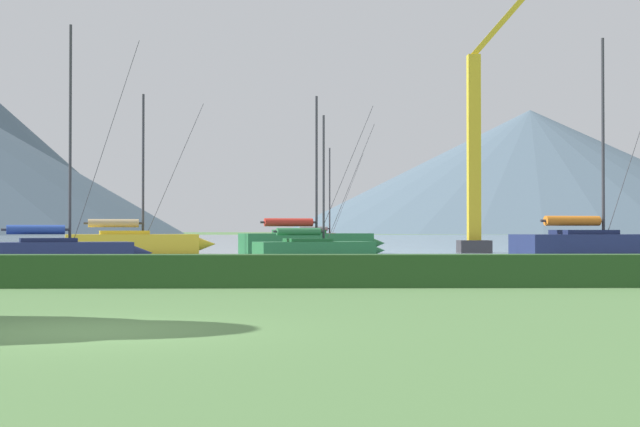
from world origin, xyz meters
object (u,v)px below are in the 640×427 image
at_px(sailboat_slip_1, 59,251).
at_px(sailboat_slip_2, 308,241).
at_px(sailboat_slip_5, 325,240).
at_px(sailboat_slip_10, 316,249).
at_px(sailboat_slip_9, 594,244).
at_px(dock_crane, 479,159).
at_px(sailboat_slip_6, 134,242).

distance_m(sailboat_slip_1, sailboat_slip_2, 21.91).
height_order(sailboat_slip_5, sailboat_slip_10, sailboat_slip_5).
height_order(sailboat_slip_9, dock_crane, dock_crane).
xyz_separation_m(sailboat_slip_1, sailboat_slip_6, (0.22, 17.25, 0.13)).
height_order(sailboat_slip_1, sailboat_slip_10, sailboat_slip_1).
relative_size(sailboat_slip_1, sailboat_slip_10, 1.43).
bearing_deg(sailboat_slip_9, sailboat_slip_6, 143.87).
relative_size(sailboat_slip_5, sailboat_slip_9, 0.74).
distance_m(sailboat_slip_1, sailboat_slip_5, 42.21).
relative_size(sailboat_slip_2, dock_crane, 0.49).
bearing_deg(sailboat_slip_6, sailboat_slip_1, -104.50).
relative_size(sailboat_slip_1, sailboat_slip_2, 1.04).
height_order(sailboat_slip_2, sailboat_slip_6, sailboat_slip_2).
height_order(sailboat_slip_1, sailboat_slip_6, sailboat_slip_1).
bearing_deg(dock_crane, sailboat_slip_5, 116.56).
height_order(sailboat_slip_1, sailboat_slip_9, sailboat_slip_9).
distance_m(sailboat_slip_1, dock_crane, 31.03).
bearing_deg(sailboat_slip_5, sailboat_slip_1, -123.57).
distance_m(sailboat_slip_9, dock_crane, 14.98).
height_order(sailboat_slip_5, sailboat_slip_9, sailboat_slip_9).
bearing_deg(sailboat_slip_9, sailboat_slip_10, 170.93).
xyz_separation_m(sailboat_slip_2, sailboat_slip_5, (1.62, 21.24, -0.14)).
relative_size(sailboat_slip_6, dock_crane, 0.48).
bearing_deg(sailboat_slip_5, sailboat_slip_9, -85.25).
distance_m(sailboat_slip_5, sailboat_slip_10, 34.12).
xyz_separation_m(sailboat_slip_1, sailboat_slip_9, (25.03, 7.87, 0.16)).
xyz_separation_m(sailboat_slip_6, sailboat_slip_10, (10.68, -10.95, -0.18)).
distance_m(sailboat_slip_6, sailboat_slip_9, 26.52).
bearing_deg(sailboat_slip_6, sailboat_slip_2, -3.43).
distance_m(sailboat_slip_2, sailboat_slip_10, 12.85).
bearing_deg(sailboat_slip_6, sailboat_slip_5, 48.75).
relative_size(sailboat_slip_1, sailboat_slip_6, 1.06).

